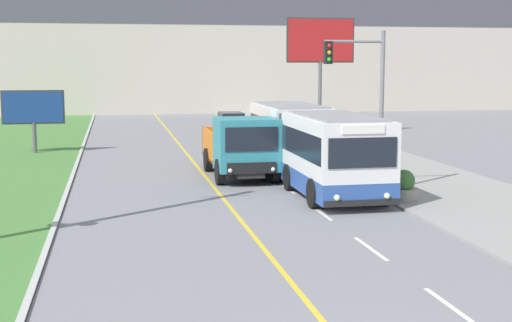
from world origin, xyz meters
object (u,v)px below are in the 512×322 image
(billboard_small, at_px, (33,109))
(planter_round_far, at_px, (318,149))
(city_bus, at_px, (310,145))
(planter_round_near, at_px, (403,187))
(dump_truck, at_px, (243,148))
(traffic_light_mast, at_px, (365,91))
(planter_round_second, at_px, (369,170))
(car_distant, at_px, (231,123))
(billboard_large, at_px, (320,46))
(planter_round_third, at_px, (337,158))

(billboard_small, bearing_deg, planter_round_far, -20.27)
(city_bus, height_order, planter_round_near, city_bus)
(dump_truck, bearing_deg, traffic_light_mast, -48.18)
(traffic_light_mast, relative_size, planter_round_second, 5.43)
(billboard_small, distance_m, planter_round_far, 15.36)
(planter_round_second, xyz_separation_m, planter_round_far, (0.09, 7.58, -0.04))
(traffic_light_mast, relative_size, planter_round_far, 5.89)
(dump_truck, height_order, car_distant, dump_truck)
(traffic_light_mast, bearing_deg, billboard_small, 131.35)
(car_distant, xyz_separation_m, planter_round_second, (2.11, -21.40, -0.12))
(billboard_large, distance_m, billboard_small, 18.87)
(billboard_small, bearing_deg, car_distant, 35.18)
(traffic_light_mast, bearing_deg, planter_round_far, 83.48)
(dump_truck, distance_m, planter_round_second, 5.27)
(city_bus, xyz_separation_m, dump_truck, (-2.53, 1.34, -0.21))
(car_distant, relative_size, planter_round_far, 4.23)
(planter_round_second, height_order, planter_round_third, planter_round_second)
(billboard_small, xyz_separation_m, planter_round_second, (14.21, -12.86, -1.80))
(dump_truck, distance_m, car_distant, 19.51)
(planter_round_near, height_order, planter_round_far, planter_round_near)
(city_bus, height_order, planter_round_second, city_bus)
(car_distant, bearing_deg, dump_truck, -97.90)
(car_distant, xyz_separation_m, traffic_light_mast, (1.09, -23.53, 3.12))
(dump_truck, bearing_deg, planter_round_near, -51.64)
(dump_truck, distance_m, planter_round_third, 5.01)
(billboard_large, distance_m, planter_round_far, 12.77)
(dump_truck, xyz_separation_m, planter_round_far, (4.88, 5.50, -0.78))
(traffic_light_mast, height_order, planter_round_second, traffic_light_mast)
(dump_truck, relative_size, traffic_light_mast, 1.06)
(city_bus, bearing_deg, traffic_light_mast, -66.66)
(city_bus, relative_size, planter_round_far, 12.29)
(billboard_large, height_order, planter_round_far, billboard_large)
(billboard_small, relative_size, planter_round_second, 3.07)
(traffic_light_mast, xyz_separation_m, planter_round_near, (0.87, -1.66, -3.26))
(planter_round_second, bearing_deg, traffic_light_mast, -115.48)
(planter_round_far, bearing_deg, billboard_large, 73.44)
(car_distant, distance_m, planter_round_near, 25.26)
(planter_round_far, bearing_deg, planter_round_near, -91.19)
(city_bus, height_order, billboard_small, billboard_small)
(car_distant, xyz_separation_m, billboard_large, (5.49, -2.73, 5.25))
(dump_truck, xyz_separation_m, car_distant, (2.68, 19.32, -0.62))
(billboard_small, bearing_deg, planter_round_third, -32.82)
(planter_round_third, bearing_deg, planter_round_near, -89.98)
(billboard_large, xyz_separation_m, planter_round_second, (-3.39, -18.67, -5.37))
(dump_truck, relative_size, planter_round_second, 5.78)
(city_bus, bearing_deg, planter_round_third, 55.32)
(city_bus, distance_m, dump_truck, 2.87)
(city_bus, height_order, dump_truck, city_bus)
(city_bus, height_order, planter_round_third, city_bus)
(car_distant, relative_size, billboard_large, 0.56)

